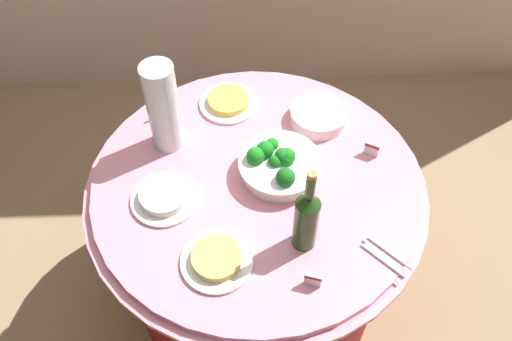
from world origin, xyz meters
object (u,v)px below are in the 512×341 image
plate_stack (319,115)px  serving_tongs (384,255)px  label_placard_front (372,149)px  decorative_fruit_vase (164,112)px  label_placard_rear (313,280)px  food_plate_fried_egg (229,102)px  wine_bottle (306,218)px  food_plate_noodles (217,259)px  food_plate_rice (164,197)px  broccoli_bowl (279,165)px  label_placard_mid (159,111)px

plate_stack → serving_tongs: 0.59m
label_placard_front → decorative_fruit_vase: bearing=173.0°
serving_tongs → label_placard_front: label_placard_front is taller
label_placard_rear → food_plate_fried_egg: bearing=107.4°
label_placard_rear → wine_bottle: bearing=94.3°
wine_bottle → food_plate_noodles: wine_bottle is taller
food_plate_rice → label_placard_front: 0.72m
decorative_fruit_vase → broccoli_bowl: bearing=-22.4°
broccoli_bowl → food_plate_fried_egg: bearing=116.4°
wine_bottle → food_plate_fried_egg: 0.66m
food_plate_rice → label_placard_rear: (0.45, -0.32, 0.01)m
broccoli_bowl → serving_tongs: 0.45m
wine_bottle → serving_tongs: (0.24, -0.06, -0.12)m
food_plate_fried_egg → decorative_fruit_vase: bearing=-139.4°
food_plate_fried_egg → wine_bottle: bearing=-69.6°
broccoli_bowl → label_placard_front: broccoli_bowl is taller
serving_tongs → food_plate_fried_egg: food_plate_fried_egg is taller
broccoli_bowl → label_placard_rear: broccoli_bowl is taller
decorative_fruit_vase → serving_tongs: bearing=-35.9°
food_plate_rice → label_placard_front: label_placard_front is taller
wine_bottle → label_placard_front: bearing=52.1°
wine_bottle → food_plate_noodles: 0.29m
plate_stack → wine_bottle: wine_bottle is taller
label_placard_rear → food_plate_rice: bearing=144.5°
food_plate_rice → label_placard_rear: label_placard_rear is taller
broccoli_bowl → wine_bottle: 0.29m
wine_bottle → broccoli_bowl: bearing=102.2°
plate_stack → label_placard_rear: size_ratio=3.82×
plate_stack → label_placard_front: label_placard_front is taller
food_plate_rice → label_placard_rear: bearing=-35.5°
wine_bottle → label_placard_mid: size_ratio=6.11×
wine_bottle → food_plate_rice: bearing=158.4°
decorative_fruit_vase → food_plate_fried_egg: size_ratio=1.55×
decorative_fruit_vase → label_placard_mid: size_ratio=6.18×
serving_tongs → label_placard_rear: size_ratio=2.65×
label_placard_front → broccoli_bowl: bearing=-168.0°
serving_tongs → food_plate_fried_egg: bearing=124.7°
label_placard_rear → decorative_fruit_vase: bearing=128.0°
food_plate_fried_egg → label_placard_front: bearing=-28.5°
plate_stack → food_plate_rice: (-0.54, -0.34, -0.01)m
wine_bottle → food_plate_fried_egg: size_ratio=1.53×
serving_tongs → food_plate_noodles: bearing=-179.8°
label_placard_front → food_plate_fried_egg: bearing=151.5°
food_plate_fried_egg → label_placard_front: size_ratio=4.00×
plate_stack → food_plate_rice: bearing=-147.6°
food_plate_fried_egg → label_placard_front: (0.49, -0.27, 0.02)m
decorative_fruit_vase → food_plate_noodles: size_ratio=1.55×
food_plate_rice → label_placard_rear: 0.55m
wine_bottle → serving_tongs: 0.28m
plate_stack → label_placard_mid: (-0.58, 0.04, 0.01)m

